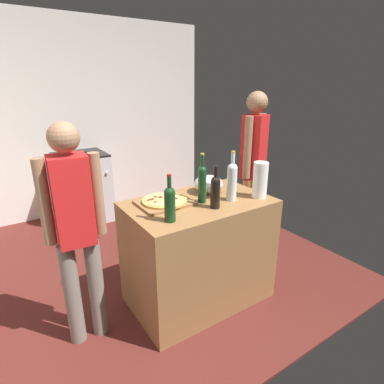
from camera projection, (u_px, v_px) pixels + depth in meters
ground_plane at (130, 256)px, 3.40m from camera, size 3.82×3.78×0.02m
kitchen_wall_rear at (76, 119)px, 4.25m from camera, size 3.82×0.10×2.60m
counter at (199, 252)px, 2.60m from camera, size 1.13×0.70×0.90m
cutting_board at (165, 203)px, 2.40m from camera, size 0.40×0.32×0.02m
pizza at (165, 200)px, 2.39m from camera, size 0.35×0.35×0.03m
mixing_bowl at (209, 184)px, 2.62m from camera, size 0.24×0.24×0.15m
paper_towel_roll at (260, 180)px, 2.49m from camera, size 0.12×0.12×0.30m
wine_bottle_clear at (202, 182)px, 2.38m from camera, size 0.06×0.06×0.39m
wine_bottle_green at (170, 202)px, 2.06m from camera, size 0.08×0.08×0.33m
wine_bottle_dark at (232, 180)px, 2.43m from camera, size 0.08×0.08×0.40m
wine_bottle_amber at (215, 190)px, 2.28m from camera, size 0.07×0.07×0.32m
stove at (84, 187)px, 4.16m from camera, size 0.63×0.62×0.95m
person_in_stripes at (76, 225)px, 2.03m from camera, size 0.39×0.22×1.57m
person_in_red at (253, 164)px, 3.19m from camera, size 0.36×0.26×1.70m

